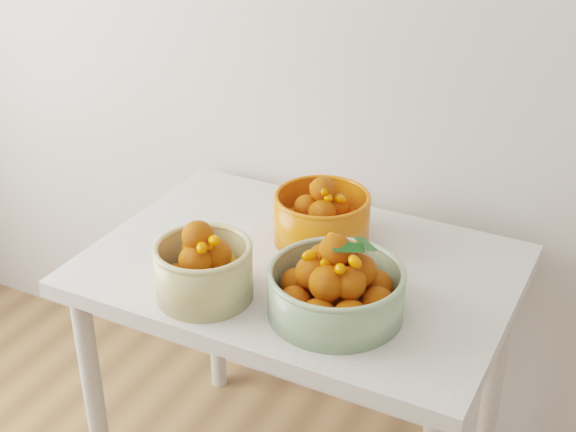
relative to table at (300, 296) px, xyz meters
name	(u,v)px	position (x,y,z in m)	size (l,w,h in m)	color
table	(300,296)	(0.00, 0.00, 0.00)	(1.00, 0.70, 0.75)	silver
bowl_cream	(204,268)	(-0.13, -0.22, 0.17)	(0.27, 0.27, 0.19)	tan
bowl_green	(336,288)	(0.16, -0.15, 0.16)	(0.31, 0.31, 0.19)	#8CAB7E
bowl_orange	(322,217)	(0.00, 0.12, 0.16)	(0.29, 0.29, 0.17)	#EA590E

